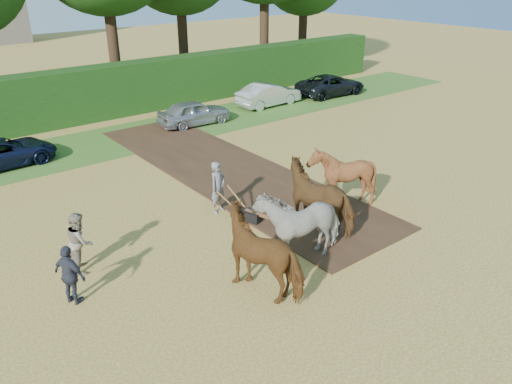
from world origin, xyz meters
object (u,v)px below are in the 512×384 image
at_px(spectator_far, 70,275).
at_px(plough_team, 308,208).
at_px(spectator_near, 80,241).
at_px(parked_cars, 151,120).

bearing_deg(spectator_far, plough_team, -126.56).
xyz_separation_m(spectator_near, plough_team, (6.50, -2.90, 0.23)).
distance_m(spectator_near, spectator_far, 1.70).
height_order(plough_team, parked_cars, plough_team).
bearing_deg(spectator_far, spectator_near, -55.12).
relative_size(spectator_near, spectator_far, 1.06).
bearing_deg(spectator_far, parked_cars, -61.30).
bearing_deg(parked_cars, spectator_far, -125.65).
height_order(spectator_near, spectator_far, spectator_near).
height_order(spectator_near, plough_team, plough_team).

